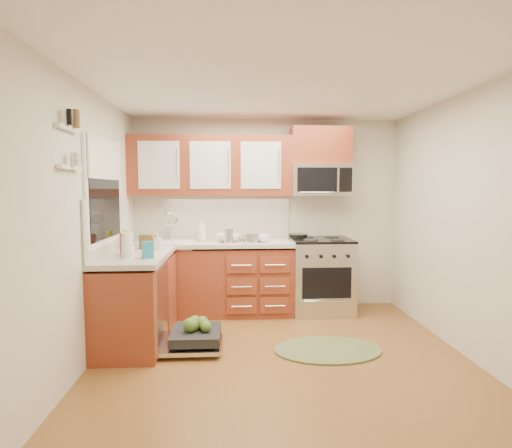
{
  "coord_description": "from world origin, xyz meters",
  "views": [
    {
      "loc": [
        -0.45,
        -3.57,
        1.58
      ],
      "look_at": [
        -0.19,
        0.85,
        1.19
      ],
      "focal_mm": 28.0,
      "sensor_mm": 36.0,
      "label": 1
    }
  ],
  "objects": [
    {
      "name": "blue_carton",
      "position": [
        -1.26,
        0.24,
        1.01
      ],
      "size": [
        0.12,
        0.1,
        0.16
      ],
      "primitive_type": "cube",
      "rotation": [
        0.0,
        0.0,
        0.42
      ],
      "color": "teal",
      "rests_on": "countertop_left"
    },
    {
      "name": "countertop_back",
      "position": [
        -0.72,
        1.44,
        0.9
      ],
      "size": [
        2.07,
        0.64,
        0.05
      ],
      "primitive_type": "cube",
      "color": "beige",
      "rests_on": "base_cabinet_back"
    },
    {
      "name": "cabinet_over_mw",
      "position": [
        0.68,
        1.57,
        2.13
      ],
      "size": [
        0.76,
        0.35,
        0.47
      ],
      "primitive_type": "cube",
      "color": "maroon",
      "rests_on": "ground"
    },
    {
      "name": "upper_cabinets",
      "position": [
        -0.73,
        1.57,
        1.88
      ],
      "size": [
        2.05,
        0.35,
        0.75
      ],
      "primitive_type": null,
      "color": "maroon",
      "rests_on": "ground"
    },
    {
      "name": "paper_towel_roll",
      "position": [
        -1.47,
        0.3,
        1.04
      ],
      "size": [
        0.12,
        0.12,
        0.24
      ],
      "primitive_type": "cylinder",
      "rotation": [
        0.0,
        0.0,
        0.08
      ],
      "color": "white",
      "rests_on": "countertop_left"
    },
    {
      "name": "soap_bottle_b",
      "position": [
        -1.28,
        0.83,
        1.01
      ],
      "size": [
        0.08,
        0.08,
        0.17
      ],
      "primitive_type": "imported",
      "rotation": [
        0.0,
        0.0,
        0.03
      ],
      "color": "#999999",
      "rests_on": "countertop_left"
    },
    {
      "name": "rug",
      "position": [
        0.47,
        0.17,
        0.01
      ],
      "size": [
        1.25,
        1.06,
        0.02
      ],
      "primitive_type": null,
      "rotation": [
        0.0,
        0.0,
        -0.42
      ],
      "color": "olive",
      "rests_on": "ground"
    },
    {
      "name": "countertop_left",
      "position": [
        -1.44,
        0.53,
        0.9
      ],
      "size": [
        0.64,
        1.27,
        0.05
      ],
      "primitive_type": "cube",
      "color": "beige",
      "rests_on": "base_cabinet_left"
    },
    {
      "name": "ceiling",
      "position": [
        0.0,
        0.0,
        2.5
      ],
      "size": [
        3.5,
        3.5,
        0.0
      ],
      "primitive_type": "plane",
      "rotation": [
        3.14,
        0.0,
        0.0
      ],
      "color": "white",
      "rests_on": "ground"
    },
    {
      "name": "wall_back",
      "position": [
        0.0,
        1.75,
        1.25
      ],
      "size": [
        3.5,
        0.04,
        2.5
      ],
      "primitive_type": "cube",
      "color": "beige",
      "rests_on": "ground"
    },
    {
      "name": "window",
      "position": [
        -1.74,
        0.5,
        1.55
      ],
      "size": [
        0.03,
        1.05,
        1.05
      ],
      "primitive_type": null,
      "color": "white",
      "rests_on": "ground"
    },
    {
      "name": "canister",
      "position": [
        -0.5,
        1.25,
        1.01
      ],
      "size": [
        0.12,
        0.12,
        0.18
      ],
      "primitive_type": "cylinder",
      "rotation": [
        0.0,
        0.0,
        0.08
      ],
      "color": "silver",
      "rests_on": "countertop_back"
    },
    {
      "name": "backsplash_back",
      "position": [
        -0.73,
        1.74,
        1.21
      ],
      "size": [
        2.05,
        0.02,
        0.57
      ],
      "primitive_type": "cube",
      "color": "#B0AD9E",
      "rests_on": "ground"
    },
    {
      "name": "range",
      "position": [
        0.68,
        1.43,
        0.47
      ],
      "size": [
        0.76,
        0.64,
        0.95
      ],
      "primitive_type": null,
      "color": "silver",
      "rests_on": "ground"
    },
    {
      "name": "soap_bottle_a",
      "position": [
        -0.85,
        1.51,
        1.06
      ],
      "size": [
        0.12,
        0.12,
        0.28
      ],
      "primitive_type": "imported",
      "rotation": [
        0.0,
        0.0,
        0.1
      ],
      "color": "#999999",
      "rests_on": "countertop_back"
    },
    {
      "name": "window_blind",
      "position": [
        -1.71,
        0.5,
        1.88
      ],
      "size": [
        0.02,
        0.96,
        0.4
      ],
      "primitive_type": "cube",
      "color": "white",
      "rests_on": "ground"
    },
    {
      "name": "wall_right",
      "position": [
        1.75,
        0.0,
        1.25
      ],
      "size": [
        0.04,
        3.5,
        2.5
      ],
      "primitive_type": "cube",
      "color": "beige",
      "rests_on": "ground"
    },
    {
      "name": "base_cabinet_left",
      "position": [
        -1.45,
        0.52,
        0.42
      ],
      "size": [
        0.6,
        1.25,
        0.85
      ],
      "primitive_type": "cube",
      "color": "maroon",
      "rests_on": "ground"
    },
    {
      "name": "backsplash_left",
      "position": [
        -1.74,
        0.52,
        1.21
      ],
      "size": [
        0.02,
        1.25,
        0.57
      ],
      "primitive_type": "cube",
      "color": "#B0AD9E",
      "rests_on": "ground"
    },
    {
      "name": "mustard_bottle",
      "position": [
        -1.62,
        0.87,
        1.03
      ],
      "size": [
        0.08,
        0.08,
        0.2
      ],
      "primitive_type": "cylinder",
      "rotation": [
        0.0,
        0.0,
        -0.21
      ],
      "color": "yellow",
      "rests_on": "countertop_left"
    },
    {
      "name": "stock_pot",
      "position": [
        -0.23,
        1.28,
        0.98
      ],
      "size": [
        0.22,
        0.22,
        0.11
      ],
      "primitive_type": "cylinder",
      "rotation": [
        0.0,
        0.0,
        0.2
      ],
      "color": "silver",
      "rests_on": "countertop_back"
    },
    {
      "name": "shelf_lower",
      "position": [
        -1.72,
        -0.35,
        1.75
      ],
      "size": [
        0.04,
        0.4,
        0.03
      ],
      "primitive_type": "cube",
      "color": "white",
      "rests_on": "ground"
    },
    {
      "name": "wall_front",
      "position": [
        0.0,
        -1.75,
        1.25
      ],
      "size": [
        3.5,
        0.04,
        2.5
      ],
      "primitive_type": "cube",
      "color": "beige",
      "rests_on": "ground"
    },
    {
      "name": "cutting_board",
      "position": [
        -0.24,
        1.55,
        0.94
      ],
      "size": [
        0.35,
        0.3,
        0.02
      ],
      "primitive_type": "cube",
      "rotation": [
        0.0,
        0.0,
        -0.41
      ],
      "color": "tan",
      "rests_on": "countertop_back"
    },
    {
      "name": "bowl_a",
      "position": [
        -0.18,
        1.4,
        0.96
      ],
      "size": [
        0.33,
        0.33,
        0.07
      ],
      "primitive_type": "imported",
      "rotation": [
        0.0,
        0.0,
        -0.16
      ],
      "color": "#999999",
      "rests_on": "countertop_back"
    },
    {
      "name": "wooden_box",
      "position": [
        -1.39,
        0.88,
        1.0
      ],
      "size": [
        0.18,
        0.15,
        0.16
      ],
      "primitive_type": "cube",
      "rotation": [
        0.0,
        0.0,
        -0.27
      ],
      "color": "brown",
      "rests_on": "countertop_left"
    },
    {
      "name": "shelf_upper",
      "position": [
        -1.72,
        -0.35,
        2.05
      ],
      "size": [
        0.04,
        0.4,
        0.03
      ],
      "primitive_type": "cube",
      "color": "white",
      "rests_on": "ground"
    },
    {
      "name": "cup",
      "position": [
        -0.07,
        1.31,
        0.98
      ],
      "size": [
        0.17,
        0.17,
        0.11
      ],
      "primitive_type": "imported",
      "rotation": [
        0.0,
        0.0,
        0.36
      ],
      "color": "#999999",
      "rests_on": "countertop_back"
    },
    {
      "name": "sink",
      "position": [
        -1.25,
        1.42,
        0.8
      ],
      "size": [
        0.62,
        0.5,
        0.26
      ],
      "primitive_type": null,
      "color": "white",
      "rests_on": "ground"
    },
    {
      "name": "base_cabinet_back",
      "position": [
        -0.73,
        1.45,
        0.42
      ],
      "size": [
        2.05,
        0.6,
        0.85
      ],
      "primitive_type": "cube",
      "color": "maroon",
      "rests_on": "ground"
    },
    {
      "name": "microwave",
      "position": [
        0.68,
        1.55,
        1.7
      ],
      "size": [
        0.76,
        0.38,
        0.4
      ],
      "primitive_type": null,
      "color": "silver",
      "rests_on": "ground"
    },
    {
      "name": "bowl_b",
      "position": [
        -0.51,
        1.4,
        0.97
      ],
      "size": [
        0.36,
        0.36,
        0.1
      ],
      "primitive_type": "imported",
      "rotation": [
        0.0,
        0.0,
        -0.2
      ],
      "color": "#999999",
      "rests_on": "countertop_back"
    },
    {
      "name": "red_bottle",
      "position": [
        -1.57,
        0.5,
        1.03
      ],
      "size": [
        0.07,
        0.07,
        0.21
      ],
      "primitive_type": "cylinder",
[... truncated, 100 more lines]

